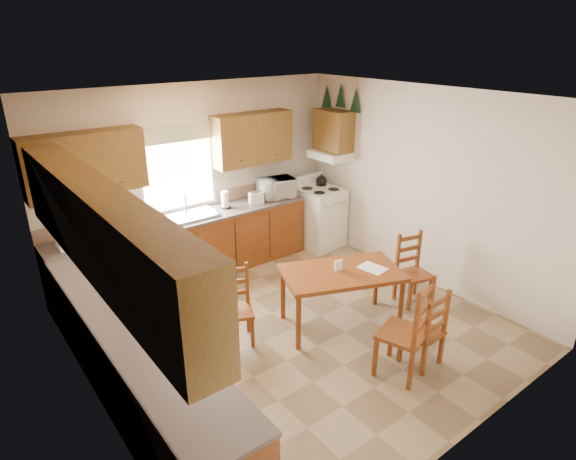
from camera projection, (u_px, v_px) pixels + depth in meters
floor at (293, 328)px, 5.81m from camera, size 4.50×4.50×0.00m
ceiling at (294, 99)px, 4.78m from camera, size 4.50×4.50×0.00m
wall_left at (83, 285)px, 4.02m from camera, size 4.50×4.50×0.00m
wall_right at (423, 187)px, 6.56m from camera, size 4.50×4.50×0.00m
wall_back at (197, 179)px, 6.94m from camera, size 4.50×4.50×0.00m
wall_front at (477, 312)px, 3.64m from camera, size 4.50×4.50×0.00m
lower_cab_back at (188, 250)px, 6.85m from camera, size 3.75×0.60×0.88m
lower_cab_left at (138, 369)px, 4.43m from camera, size 0.60×3.60×0.88m
counter_back at (186, 220)px, 6.68m from camera, size 3.75×0.63×0.04m
counter_left at (131, 327)px, 4.25m from camera, size 0.63×3.60×0.04m
backsplash at (176, 207)px, 6.85m from camera, size 3.75×0.01×0.18m
upper_cab_back_left at (85, 164)px, 5.75m from camera, size 1.41×0.33×0.75m
upper_cab_back_right at (253, 138)px, 7.11m from camera, size 1.25×0.33×0.75m
upper_cab_left at (100, 231)px, 3.81m from camera, size 0.33×3.60×0.75m
upper_cab_stove at (333, 130)px, 7.46m from camera, size 0.33×0.62×0.62m
range_hood at (330, 155)px, 7.58m from camera, size 0.44×0.62×0.12m
window_frame at (178, 169)px, 6.67m from camera, size 1.13×0.02×1.18m
window_pane at (178, 169)px, 6.67m from camera, size 1.05×0.01×1.10m
window_valance at (176, 134)px, 6.46m from camera, size 1.19×0.01×0.24m
sink_basin at (190, 216)px, 6.71m from camera, size 0.75×0.45×0.04m
pine_decal_a at (356, 100)px, 7.12m from camera, size 0.22×0.22×0.36m
pine_decal_b at (341, 95)px, 7.34m from camera, size 0.22×0.22×0.36m
pine_decal_c at (327, 96)px, 7.59m from camera, size 0.22×0.22×0.36m
stove at (320, 218)px, 7.92m from camera, size 0.68×0.70×0.96m
coffeemaker at (65, 233)px, 5.68m from camera, size 0.23×0.28×0.38m
paper_towel at (225, 200)px, 7.01m from camera, size 0.12×0.12×0.25m
toaster at (256, 198)px, 7.23m from camera, size 0.23×0.18×0.17m
microwave at (277, 188)px, 7.46m from camera, size 0.56×0.45×0.30m
dining_table at (340, 298)px, 5.74m from camera, size 1.56×1.24×0.73m
chair_near_left at (423, 327)px, 5.05m from camera, size 0.39×0.37×0.89m
chair_near_right at (403, 327)px, 4.86m from camera, size 0.57×0.56×1.10m
chair_far_left at (235, 307)px, 5.40m from camera, size 0.50×0.49×0.91m
chair_far_right at (414, 270)px, 6.20m from camera, size 0.47×0.45×0.93m
table_paper at (373, 268)px, 5.67m from camera, size 0.28×0.35×0.00m
table_card at (339, 265)px, 5.59m from camera, size 0.10×0.04×0.13m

